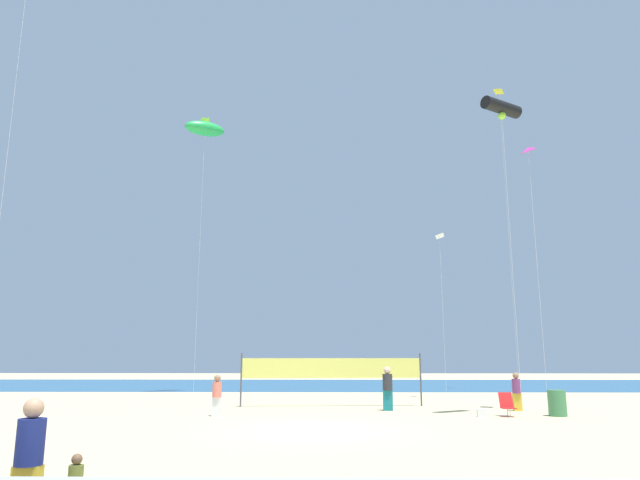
# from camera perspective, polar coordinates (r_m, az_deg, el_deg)

# --- Properties ---
(ground_plane) EXTENTS (120.00, 120.00, 0.00)m
(ground_plane) POSITION_cam_1_polar(r_m,az_deg,el_deg) (18.83, -0.65, -18.48)
(ground_plane) COLOR #D1BC89
(ocean_band) EXTENTS (120.00, 20.00, 0.01)m
(ocean_band) POSITION_cam_1_polar(r_m,az_deg,el_deg) (47.74, 0.37, -14.28)
(ocean_band) COLOR #28608C
(ocean_band) RESTS_ON ground
(mother_figure) EXTENTS (0.38, 0.38, 1.68)m
(mother_figure) POSITION_cam_1_polar(r_m,az_deg,el_deg) (9.48, -27.12, -18.65)
(mother_figure) COLOR gold
(mother_figure) RESTS_ON ground
(beachgoer_coral_shirt) EXTENTS (0.36, 0.36, 1.56)m
(beachgoer_coral_shirt) POSITION_cam_1_polar(r_m,az_deg,el_deg) (23.16, -10.29, -14.93)
(beachgoer_coral_shirt) COLOR white
(beachgoer_coral_shirt) RESTS_ON ground
(beachgoer_charcoal_shirt) EXTENTS (0.42, 0.42, 1.83)m
(beachgoer_charcoal_shirt) POSITION_cam_1_polar(r_m,az_deg,el_deg) (25.29, 6.79, -14.41)
(beachgoer_charcoal_shirt) COLOR #19727A
(beachgoer_charcoal_shirt) RESTS_ON ground
(beachgoer_plum_shirt) EXTENTS (0.36, 0.36, 1.59)m
(beachgoer_plum_shirt) POSITION_cam_1_polar(r_m,az_deg,el_deg) (26.42, 19.09, -14.03)
(beachgoer_plum_shirt) COLOR gold
(beachgoer_plum_shirt) RESTS_ON ground
(folding_beach_chair) EXTENTS (0.52, 0.65, 0.89)m
(folding_beach_chair) POSITION_cam_1_polar(r_m,az_deg,el_deg) (23.92, 18.23, -15.33)
(folding_beach_chair) COLOR red
(folding_beach_chair) RESTS_ON ground
(trash_barrel) EXTENTS (0.68, 0.68, 0.98)m
(trash_barrel) POSITION_cam_1_polar(r_m,az_deg,el_deg) (24.65, 22.66, -14.84)
(trash_barrel) COLOR #3F7F4C
(trash_barrel) RESTS_ON ground
(volleyball_net) EXTENTS (8.42, 0.73, 2.40)m
(volleyball_net) POSITION_cam_1_polar(r_m,az_deg,el_deg) (27.15, 1.18, -12.89)
(volleyball_net) COLOR #4C4C51
(volleyball_net) RESTS_ON ground
(beach_handbag) EXTENTS (0.36, 0.18, 0.29)m
(beach_handbag) POSITION_cam_1_polar(r_m,az_deg,el_deg) (23.56, 15.90, -16.31)
(beach_handbag) COLOR white
(beach_handbag) RESTS_ON ground
(kite_black_tube) EXTENTS (1.91, 1.49, 12.67)m
(kite_black_tube) POSITION_cam_1_polar(r_m,az_deg,el_deg) (25.37, 17.72, 12.46)
(kite_black_tube) COLOR silver
(kite_black_tube) RESTS_ON ground
(kite_magenta_diamond) EXTENTS (0.85, 0.85, 11.63)m
(kite_magenta_diamond) POSITION_cam_1_polar(r_m,az_deg,el_deg) (27.60, 20.10, 8.27)
(kite_magenta_diamond) COLOR silver
(kite_magenta_diamond) RESTS_ON ground
(kite_yellow_diamond) EXTENTS (0.78, 0.77, 21.28)m
(kite_yellow_diamond) POSITION_cam_1_polar(r_m,az_deg,el_deg) (44.26, 17.55, 13.56)
(kite_yellow_diamond) COLOR silver
(kite_yellow_diamond) RESTS_ON ground
(kite_white_diamond) EXTENTS (0.65, 0.65, 9.21)m
(kite_white_diamond) POSITION_cam_1_polar(r_m,az_deg,el_deg) (33.28, 11.87, 0.09)
(kite_white_diamond) COLOR silver
(kite_white_diamond) RESTS_ON ground
(kite_green_inflatable) EXTENTS (2.88, 2.41, 17.88)m
(kite_green_inflatable) POSITION_cam_1_polar(r_m,az_deg,el_deg) (39.31, -11.47, 10.87)
(kite_green_inflatable) COLOR silver
(kite_green_inflatable) RESTS_ON ground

